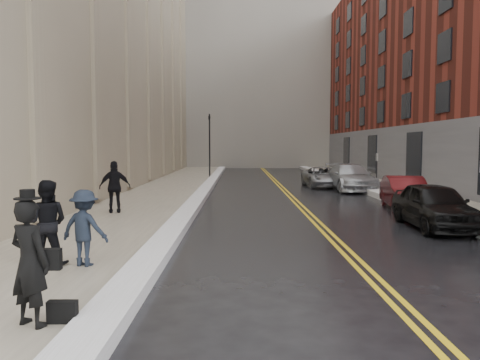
{
  "coord_description": "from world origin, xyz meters",
  "views": [
    {
      "loc": [
        -0.2,
        -7.52,
        2.69
      ],
      "look_at": [
        -0.19,
        7.17,
        1.6
      ],
      "focal_mm": 35.0,
      "sensor_mm": 36.0,
      "label": 1
    }
  ],
  "objects_px": {
    "pedestrian_a": "(46,223)",
    "pedestrian_b": "(85,228)",
    "car_silver_far": "(323,177)",
    "pedestrian_c": "(115,187)",
    "car_maroon": "(405,193)",
    "car_silver_near": "(350,177)",
    "car_black": "(434,206)",
    "pedestrian_main": "(30,263)"
  },
  "relations": [
    {
      "from": "pedestrian_a",
      "to": "pedestrian_b",
      "type": "relative_size",
      "value": 1.13
    },
    {
      "from": "car_silver_far",
      "to": "pedestrian_b",
      "type": "distance_m",
      "value": 22.28
    },
    {
      "from": "pedestrian_b",
      "to": "pedestrian_c",
      "type": "relative_size",
      "value": 0.83
    },
    {
      "from": "car_maroon",
      "to": "pedestrian_c",
      "type": "bearing_deg",
      "value": -162.31
    },
    {
      "from": "car_silver_near",
      "to": "pedestrian_a",
      "type": "distance_m",
      "value": 21.06
    },
    {
      "from": "car_silver_near",
      "to": "pedestrian_b",
      "type": "distance_m",
      "value": 20.69
    },
    {
      "from": "car_black",
      "to": "pedestrian_a",
      "type": "relative_size",
      "value": 2.41
    },
    {
      "from": "pedestrian_main",
      "to": "pedestrian_c",
      "type": "height_order",
      "value": "pedestrian_c"
    },
    {
      "from": "car_silver_far",
      "to": "pedestrian_main",
      "type": "relative_size",
      "value": 2.58
    },
    {
      "from": "car_silver_near",
      "to": "pedestrian_a",
      "type": "height_order",
      "value": "pedestrian_a"
    },
    {
      "from": "car_silver_far",
      "to": "pedestrian_a",
      "type": "relative_size",
      "value": 2.55
    },
    {
      "from": "pedestrian_a",
      "to": "car_maroon",
      "type": "bearing_deg",
      "value": -142.35
    },
    {
      "from": "car_maroon",
      "to": "car_silver_far",
      "type": "relative_size",
      "value": 0.91
    },
    {
      "from": "pedestrian_a",
      "to": "pedestrian_b",
      "type": "distance_m",
      "value": 0.82
    },
    {
      "from": "car_black",
      "to": "pedestrian_a",
      "type": "bearing_deg",
      "value": -151.7
    },
    {
      "from": "pedestrian_c",
      "to": "car_silver_near",
      "type": "bearing_deg",
      "value": -153.48
    },
    {
      "from": "pedestrian_a",
      "to": "pedestrian_c",
      "type": "height_order",
      "value": "pedestrian_c"
    },
    {
      "from": "car_maroon",
      "to": "pedestrian_a",
      "type": "xyz_separation_m",
      "value": [
        -11.08,
        -9.85,
        0.36
      ]
    },
    {
      "from": "car_silver_near",
      "to": "pedestrian_main",
      "type": "relative_size",
      "value": 3.03
    },
    {
      "from": "car_black",
      "to": "pedestrian_a",
      "type": "xyz_separation_m",
      "value": [
        -10.4,
        -5.25,
        0.31
      ]
    },
    {
      "from": "pedestrian_a",
      "to": "pedestrian_b",
      "type": "xyz_separation_m",
      "value": [
        0.81,
        -0.03,
        -0.1
      ]
    },
    {
      "from": "pedestrian_c",
      "to": "car_black",
      "type": "bearing_deg",
      "value": 151.25
    },
    {
      "from": "car_black",
      "to": "pedestrian_b",
      "type": "height_order",
      "value": "pedestrian_b"
    },
    {
      "from": "car_silver_far",
      "to": "pedestrian_b",
      "type": "bearing_deg",
      "value": -115.5
    },
    {
      "from": "car_black",
      "to": "car_silver_far",
      "type": "bearing_deg",
      "value": 94.93
    },
    {
      "from": "car_silver_near",
      "to": "pedestrian_main",
      "type": "xyz_separation_m",
      "value": [
        -9.58,
        -21.47,
        0.26
      ]
    },
    {
      "from": "car_maroon",
      "to": "pedestrian_main",
      "type": "bearing_deg",
      "value": -119.36
    },
    {
      "from": "pedestrian_b",
      "to": "pedestrian_c",
      "type": "xyz_separation_m",
      "value": [
        -1.43,
        7.81,
        0.17
      ]
    },
    {
      "from": "car_black",
      "to": "pedestrian_c",
      "type": "bearing_deg",
      "value": 168.6
    },
    {
      "from": "pedestrian_main",
      "to": "pedestrian_c",
      "type": "xyz_separation_m",
      "value": [
        -1.77,
        11.12,
        0.08
      ]
    },
    {
      "from": "pedestrian_a",
      "to": "pedestrian_main",
      "type": "bearing_deg",
      "value": 104.9
    },
    {
      "from": "pedestrian_main",
      "to": "pedestrian_b",
      "type": "xyz_separation_m",
      "value": [
        -0.33,
        3.31,
        -0.09
      ]
    },
    {
      "from": "car_silver_far",
      "to": "pedestrian_main",
      "type": "distance_m",
      "value": 25.25
    },
    {
      "from": "car_silver_near",
      "to": "pedestrian_c",
      "type": "distance_m",
      "value": 15.36
    },
    {
      "from": "pedestrian_a",
      "to": "car_black",
      "type": "bearing_deg",
      "value": -157.18
    },
    {
      "from": "car_maroon",
      "to": "pedestrian_b",
      "type": "bearing_deg",
      "value": -128.46
    },
    {
      "from": "car_black",
      "to": "car_maroon",
      "type": "bearing_deg",
      "value": 83.03
    },
    {
      "from": "pedestrian_b",
      "to": "car_silver_far",
      "type": "bearing_deg",
      "value": -98.09
    },
    {
      "from": "car_silver_near",
      "to": "pedestrian_b",
      "type": "bearing_deg",
      "value": -120.19
    },
    {
      "from": "pedestrian_c",
      "to": "car_silver_far",
      "type": "bearing_deg",
      "value": -144.33
    },
    {
      "from": "car_black",
      "to": "pedestrian_main",
      "type": "height_order",
      "value": "pedestrian_main"
    },
    {
      "from": "car_black",
      "to": "pedestrian_b",
      "type": "bearing_deg",
      "value": -149.63
    }
  ]
}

